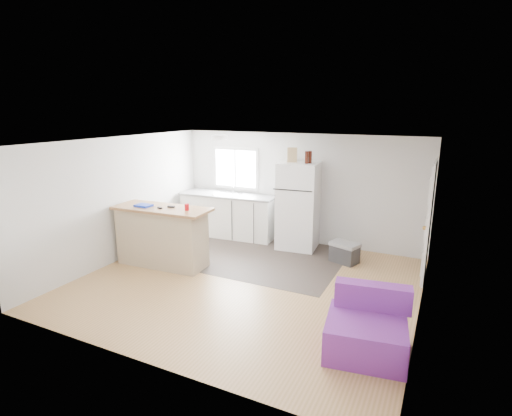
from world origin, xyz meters
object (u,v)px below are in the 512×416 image
at_px(purple_seat, 367,330).
at_px(bottle_right, 310,157).
at_px(blue_tray, 144,205).
at_px(kitchen_cabinets, 229,215).
at_px(red_cup, 187,207).
at_px(peninsula, 162,236).
at_px(cooler, 344,252).
at_px(cleaner_jug, 167,260).
at_px(mop, 175,258).
at_px(refrigerator, 298,206).
at_px(cardboard_box, 292,155).
at_px(bottle_left, 307,157).

height_order(purple_seat, bottle_right, bottle_right).
height_order(purple_seat, blue_tray, blue_tray).
bearing_deg(kitchen_cabinets, red_cup, -84.88).
bearing_deg(peninsula, blue_tray, -168.41).
relative_size(cooler, cleaner_jug, 2.03).
height_order(mop, bottle_right, bottle_right).
bearing_deg(blue_tray, red_cup, 6.73).
relative_size(kitchen_cabinets, peninsula, 1.21).
bearing_deg(peninsula, red_cup, -1.30).
height_order(peninsula, refrigerator, refrigerator).
relative_size(mop, bottle_right, 4.49).
relative_size(blue_tray, bottle_right, 1.20).
bearing_deg(peninsula, cardboard_box, 44.94).
xyz_separation_m(blue_tray, bottle_right, (2.53, 2.11, 0.81)).
distance_m(red_cup, bottle_left, 2.61).
relative_size(kitchen_cabinets, blue_tray, 7.60).
distance_m(refrigerator, cardboard_box, 1.08).
relative_size(peninsula, blue_tray, 6.27).
bearing_deg(mop, cleaner_jug, 158.57).
xyz_separation_m(cleaner_jug, cardboard_box, (1.70, 2.08, 1.85)).
height_order(cleaner_jug, cardboard_box, cardboard_box).
xyz_separation_m(refrigerator, blue_tray, (-2.29, -2.14, 0.23)).
bearing_deg(mop, bottle_left, 43.40).
bearing_deg(cardboard_box, mop, -123.97).
xyz_separation_m(peninsula, cardboard_box, (1.81, 2.03, 1.41)).
bearing_deg(cooler, peninsula, -133.67).
xyz_separation_m(kitchen_cabinets, refrigerator, (1.73, -0.05, 0.41)).
distance_m(purple_seat, mop, 3.82).
xyz_separation_m(purple_seat, mop, (-3.67, 1.04, -0.05)).
height_order(peninsula, cardboard_box, cardboard_box).
relative_size(kitchen_cabinets, bottle_right, 9.12).
xyz_separation_m(refrigerator, purple_seat, (2.07, -3.21, -0.63)).
xyz_separation_m(cardboard_box, bottle_left, (0.34, -0.07, -0.03)).
distance_m(cardboard_box, bottle_right, 0.39).
bearing_deg(cleaner_jug, red_cup, -13.43).
height_order(cleaner_jug, mop, mop).
xyz_separation_m(kitchen_cabinets, cooler, (2.85, -0.49, -0.30)).
height_order(kitchen_cabinets, refrigerator, refrigerator).
relative_size(red_cup, blue_tray, 0.40).
bearing_deg(purple_seat, cardboard_box, 116.56).
xyz_separation_m(cleaner_jug, blue_tray, (-0.44, -0.04, 1.02)).
bearing_deg(bottle_right, cooler, -24.30).
relative_size(cooler, cardboard_box, 2.03).
height_order(refrigerator, mop, refrigerator).
xyz_separation_m(kitchen_cabinets, bottle_right, (1.96, -0.09, 1.45)).
bearing_deg(cleaner_jug, kitchen_cabinets, 64.75).
distance_m(refrigerator, mop, 2.79).
height_order(blue_tray, bottle_left, bottle_left).
bearing_deg(bottle_left, cardboard_box, 168.13).
relative_size(purple_seat, blue_tray, 3.53).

